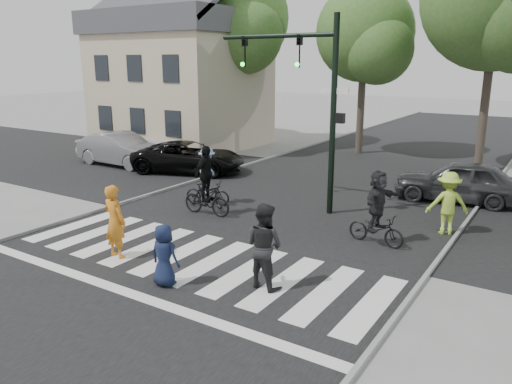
# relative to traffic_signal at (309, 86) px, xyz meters

# --- Properties ---
(ground) EXTENTS (120.00, 120.00, 0.00)m
(ground) POSITION_rel_traffic_signal_xyz_m (-0.35, -6.20, -3.90)
(ground) COLOR gray
(ground) RESTS_ON ground
(road_stem) EXTENTS (10.00, 70.00, 0.01)m
(road_stem) POSITION_rel_traffic_signal_xyz_m (-0.35, -1.20, -3.90)
(road_stem) COLOR black
(road_stem) RESTS_ON ground
(road_cross) EXTENTS (70.00, 10.00, 0.01)m
(road_cross) POSITION_rel_traffic_signal_xyz_m (-0.35, 1.80, -3.89)
(road_cross) COLOR black
(road_cross) RESTS_ON ground
(curb_left) EXTENTS (0.10, 70.00, 0.10)m
(curb_left) POSITION_rel_traffic_signal_xyz_m (-5.40, -1.20, -3.85)
(curb_left) COLOR gray
(curb_left) RESTS_ON ground
(curb_right) EXTENTS (0.10, 70.00, 0.10)m
(curb_right) POSITION_rel_traffic_signal_xyz_m (4.70, -1.20, -3.85)
(curb_right) COLOR gray
(curb_right) RESTS_ON ground
(crosswalk) EXTENTS (10.00, 3.85, 0.01)m
(crosswalk) POSITION_rel_traffic_signal_xyz_m (-0.35, -5.54, -3.89)
(crosswalk) COLOR silver
(crosswalk) RESTS_ON ground
(traffic_signal) EXTENTS (4.45, 0.29, 6.00)m
(traffic_signal) POSITION_rel_traffic_signal_xyz_m (0.00, 0.00, 0.00)
(traffic_signal) COLOR black
(traffic_signal) RESTS_ON ground
(bg_tree_0) EXTENTS (5.46, 5.20, 8.97)m
(bg_tree_0) POSITION_rel_traffic_signal_xyz_m (-14.09, 9.80, 2.24)
(bg_tree_0) COLOR brown
(bg_tree_0) RESTS_ON ground
(bg_tree_1) EXTENTS (6.09, 5.80, 9.80)m
(bg_tree_1) POSITION_rel_traffic_signal_xyz_m (-9.06, 9.28, 2.75)
(bg_tree_1) COLOR brown
(bg_tree_1) RESTS_ON ground
(bg_tree_2) EXTENTS (5.04, 4.80, 8.40)m
(bg_tree_2) POSITION_rel_traffic_signal_xyz_m (-2.11, 10.42, 1.88)
(bg_tree_2) COLOR brown
(bg_tree_2) RESTS_ON ground
(bg_tree_3) EXTENTS (6.30, 6.00, 10.20)m
(bg_tree_3) POSITION_rel_traffic_signal_xyz_m (3.95, 9.07, 3.04)
(bg_tree_3) COLOR brown
(bg_tree_3) RESTS_ON ground
(house) EXTENTS (8.40, 8.10, 8.82)m
(house) POSITION_rel_traffic_signal_xyz_m (-11.85, 7.78, -0.10)
(house) COLOR #B7A791
(house) RESTS_ON ground
(pedestrian_woman) EXTENTS (0.69, 0.48, 1.82)m
(pedestrian_woman) POSITION_rel_traffic_signal_xyz_m (-2.00, -6.15, -2.99)
(pedestrian_woman) COLOR orange
(pedestrian_woman) RESTS_ON ground
(pedestrian_child) EXTENTS (0.70, 0.49, 1.36)m
(pedestrian_child) POSITION_rel_traffic_signal_xyz_m (0.08, -6.69, -3.22)
(pedestrian_child) COLOR #161F3E
(pedestrian_child) RESTS_ON ground
(pedestrian_adult) EXTENTS (0.97, 0.80, 1.84)m
(pedestrian_adult) POSITION_rel_traffic_signal_xyz_m (1.89, -5.60, -2.98)
(pedestrian_adult) COLOR black
(pedestrian_adult) RESTS_ON ground
(cyclist_left) EXTENTS (1.61, 1.11, 1.93)m
(cyclist_left) POSITION_rel_traffic_signal_xyz_m (-3.00, -1.29, -3.06)
(cyclist_left) COLOR black
(cyclist_left) RESTS_ON ground
(cyclist_mid) EXTENTS (1.68, 1.03, 2.17)m
(cyclist_mid) POSITION_rel_traffic_signal_xyz_m (-2.30, -2.23, -3.01)
(cyclist_mid) COLOR black
(cyclist_mid) RESTS_ON ground
(cyclist_right) EXTENTS (1.62, 1.50, 1.97)m
(cyclist_right) POSITION_rel_traffic_signal_xyz_m (3.01, -1.85, -3.02)
(cyclist_right) COLOR black
(cyclist_right) RESTS_ON ground
(car_suv) EXTENTS (5.23, 3.64, 1.33)m
(car_suv) POSITION_rel_traffic_signal_xyz_m (-6.78, 2.23, -3.24)
(car_suv) COLOR black
(car_suv) RESTS_ON ground
(car_silver) EXTENTS (4.56, 1.63, 1.50)m
(car_silver) POSITION_rel_traffic_signal_xyz_m (-10.33, 1.69, -3.15)
(car_silver) COLOR gray
(car_silver) RESTS_ON ground
(car_grey) EXTENTS (4.37, 2.22, 1.43)m
(car_grey) POSITION_rel_traffic_signal_xyz_m (3.95, 3.61, -3.19)
(car_grey) COLOR #36363A
(car_grey) RESTS_ON ground
(bystander_hivis) EXTENTS (1.31, 1.10, 1.76)m
(bystander_hivis) POSITION_rel_traffic_signal_xyz_m (4.36, -0.04, -3.02)
(bystander_hivis) COLOR #B0D63E
(bystander_hivis) RESTS_ON ground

